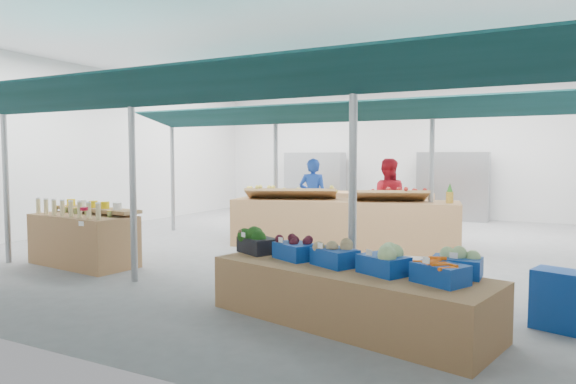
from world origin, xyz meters
name	(u,v)px	position (x,y,z in m)	size (l,w,h in m)	color
floor	(306,246)	(0.00, 0.00, 0.00)	(13.00, 13.00, 0.00)	slate
hall	(332,124)	(0.00, 1.44, 2.65)	(13.00, 13.00, 13.00)	silver
pole_grid	(302,162)	(0.75, -1.75, 1.81)	(10.00, 4.60, 3.00)	gray
awnings	(302,105)	(0.75, -1.75, 2.78)	(9.50, 7.08, 0.30)	#0A2A2A
back_shelving_left	(315,183)	(-2.50, 6.00, 1.00)	(2.00, 0.50, 2.00)	#B23F33
back_shelving_right	(453,187)	(2.00, 6.00, 1.00)	(2.00, 0.50, 2.00)	#B23F33
bottle_shelf	(85,238)	(-2.62, -3.50, 0.48)	(2.07, 1.37, 1.16)	olive
veg_counter	(348,296)	(2.59, -4.38, 0.32)	(3.29, 1.10, 0.64)	olive
fruit_counter	(343,224)	(0.78, 0.18, 0.50)	(4.64, 1.10, 0.99)	olive
far_counter	(341,208)	(-0.66, 3.72, 0.45)	(5.00, 1.00, 0.90)	olive
crate_stack	(560,300)	(4.74, -3.50, 0.33)	(0.55, 0.38, 0.66)	navy
vendor_left	(313,197)	(-0.42, 1.28, 0.93)	(0.68, 0.44, 1.85)	#193EA6
vendor_right	(387,200)	(1.38, 1.28, 0.93)	(0.90, 0.70, 1.85)	red
crate_broccoli	(258,241)	(1.21, -4.05, 0.80)	(0.60, 0.54, 0.35)	black
crate_beets	(295,248)	(1.83, -4.20, 0.77)	(0.60, 0.54, 0.29)	navy
crate_celeriac	(335,253)	(2.41, -4.33, 0.78)	(0.60, 0.54, 0.31)	navy
crate_cabbage	(384,259)	(3.03, -4.48, 0.80)	(0.60, 0.54, 0.35)	navy
crate_carrots	(440,273)	(3.65, -4.63, 0.75)	(0.60, 0.54, 0.29)	navy
sparrow	(244,234)	(1.04, -4.13, 0.89)	(0.12, 0.09, 0.11)	brown
pole_ribbon	(84,210)	(-1.74, -4.28, 1.08)	(0.12, 0.12, 0.28)	red
apple_heap_yellow	(291,191)	(-0.28, -0.15, 1.16)	(2.02, 1.37, 0.27)	#997247
apple_heap_red	(389,193)	(1.72, 0.25, 1.16)	(1.65, 1.22, 0.27)	#997247
pineapple	(450,194)	(2.86, 0.48, 1.17)	(0.14, 0.14, 0.39)	#8C6019
crate_extra	(457,262)	(3.75, -4.23, 0.79)	(0.50, 0.40, 0.32)	navy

